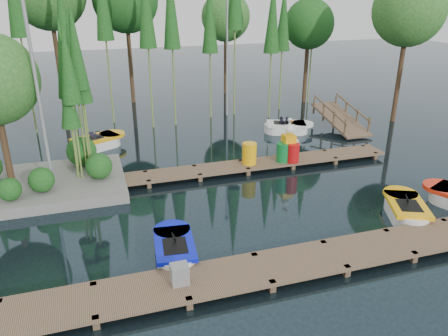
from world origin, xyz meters
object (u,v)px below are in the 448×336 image
object	(u,v)px
boat_blue	(175,250)
drum_cluster	(289,148)
boat_yellow_far	(97,142)
utility_cabinet	(180,274)
island	(18,107)
yellow_barrel	(249,154)

from	to	relation	value
boat_blue	drum_cluster	distance (m)	8.00
boat_yellow_far	drum_cluster	world-z (taller)	drum_cluster
boat_yellow_far	drum_cluster	distance (m)	9.17
boat_blue	utility_cabinet	size ratio (longest dim) A/B	4.74
boat_blue	utility_cabinet	distance (m)	1.66
boat_blue	utility_cabinet	world-z (taller)	utility_cabinet
boat_blue	drum_cluster	size ratio (longest dim) A/B	1.35
island	drum_cluster	distance (m)	10.58
island	boat_yellow_far	xyz separation A→B (m)	(2.56, 3.97, -2.90)
island	boat_blue	distance (m)	8.06
yellow_barrel	drum_cluster	bearing A→B (deg)	-4.91
boat_blue	utility_cabinet	xyz separation A→B (m)	(-0.19, -1.62, 0.33)
boat_blue	yellow_barrel	xyz separation A→B (m)	(4.28, 5.38, 0.52)
island	yellow_barrel	bearing A→B (deg)	-5.29
boat_yellow_far	yellow_barrel	distance (m)	7.66
island	utility_cabinet	world-z (taller)	island
boat_yellow_far	drum_cluster	bearing A→B (deg)	-38.95
boat_blue	utility_cabinet	bearing A→B (deg)	-90.58
drum_cluster	utility_cabinet	bearing A→B (deg)	-132.21
utility_cabinet	yellow_barrel	xyz separation A→B (m)	(4.47, 7.00, 0.18)
boat_blue	boat_yellow_far	size ratio (longest dim) A/B	0.85
island	boat_blue	bearing A→B (deg)	-55.41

